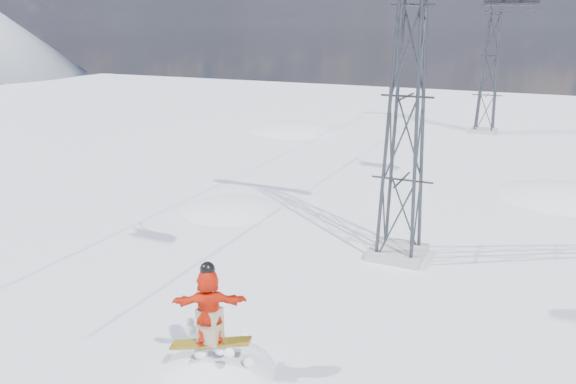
% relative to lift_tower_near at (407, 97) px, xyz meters
% --- Properties ---
extents(ground, '(120.00, 120.00, 0.00)m').
position_rel_lift_tower_near_xyz_m(ground, '(-0.80, -8.00, -5.47)').
color(ground, white).
rests_on(ground, ground).
extents(snow_terrain, '(39.00, 37.00, 22.00)m').
position_rel_lift_tower_near_xyz_m(snow_terrain, '(-5.57, 13.24, -15.06)').
color(snow_terrain, white).
rests_on(snow_terrain, ground).
extents(lift_tower_near, '(5.20, 1.80, 11.43)m').
position_rel_lift_tower_near_xyz_m(lift_tower_near, '(0.00, 0.00, 0.00)').
color(lift_tower_near, '#999999').
rests_on(lift_tower_near, ground).
extents(lift_tower_far, '(5.20, 1.80, 11.43)m').
position_rel_lift_tower_near_xyz_m(lift_tower_far, '(0.00, 25.00, 0.00)').
color(lift_tower_far, '#999999').
rests_on(lift_tower_far, ground).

